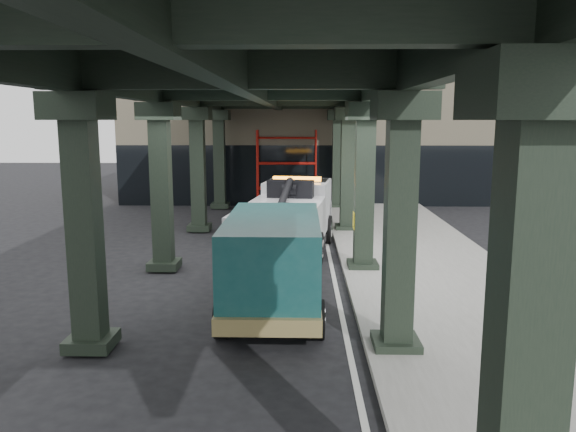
# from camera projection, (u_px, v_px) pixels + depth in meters

# --- Properties ---
(ground) EXTENTS (90.00, 90.00, 0.00)m
(ground) POSITION_uv_depth(u_px,v_px,m) (273.00, 291.00, 14.99)
(ground) COLOR black
(ground) RESTS_ON ground
(sidewalk) EXTENTS (5.00, 40.00, 0.15)m
(sidewalk) POSITION_uv_depth(u_px,v_px,m) (426.00, 269.00, 16.85)
(sidewalk) COLOR gray
(sidewalk) RESTS_ON ground
(lane_stripe) EXTENTS (0.12, 38.00, 0.01)m
(lane_stripe) POSITION_uv_depth(u_px,v_px,m) (332.00, 271.00, 16.92)
(lane_stripe) COLOR silver
(lane_stripe) RESTS_ON ground
(viaduct) EXTENTS (7.40, 32.00, 6.40)m
(viaduct) POSITION_uv_depth(u_px,v_px,m) (262.00, 86.00, 16.05)
(viaduct) COLOR black
(viaduct) RESTS_ON ground
(building) EXTENTS (22.00, 10.00, 8.00)m
(building) POSITION_uv_depth(u_px,v_px,m) (322.00, 128.00, 33.98)
(building) COLOR #C6B793
(building) RESTS_ON ground
(scaffolding) EXTENTS (3.08, 0.88, 4.00)m
(scaffolding) POSITION_uv_depth(u_px,v_px,m) (287.00, 167.00, 29.07)
(scaffolding) COLOR #AB150D
(scaffolding) RESTS_ON ground
(tow_truck) EXTENTS (3.29, 8.25, 2.64)m
(tow_truck) POSITION_uv_depth(u_px,v_px,m) (289.00, 219.00, 18.55)
(tow_truck) COLOR black
(tow_truck) RESTS_ON ground
(towed_van) EXTENTS (2.32, 5.72, 2.32)m
(towed_van) POSITION_uv_depth(u_px,v_px,m) (274.00, 259.00, 13.31)
(towed_van) COLOR #134545
(towed_van) RESTS_ON ground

